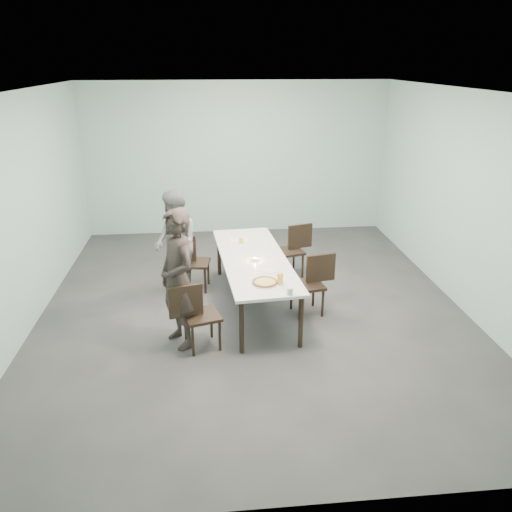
{
  "coord_description": "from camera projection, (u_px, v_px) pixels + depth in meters",
  "views": [
    {
      "loc": [
        -0.59,
        -6.46,
        3.37
      ],
      "look_at": [
        0.0,
        -0.51,
        1.0
      ],
      "focal_mm": 35.0,
      "sensor_mm": 36.0,
      "label": 1
    }
  ],
  "objects": [
    {
      "name": "ground",
      "position": [
        253.0,
        307.0,
        7.27
      ],
      "size": [
        7.0,
        7.0,
        0.0
      ],
      "primitive_type": "plane",
      "color": "#333335",
      "rests_on": "ground"
    },
    {
      "name": "room_shell",
      "position": [
        252.0,
        169.0,
        6.52
      ],
      "size": [
        6.02,
        7.02,
        3.01
      ],
      "color": "#9BC3BD",
      "rests_on": "ground"
    },
    {
      "name": "table",
      "position": [
        254.0,
        262.0,
        7.07
      ],
      "size": [
        1.11,
        2.67,
        0.75
      ],
      "rotation": [
        0.0,
        0.0,
        0.08
      ],
      "color": "white",
      "rests_on": "ground"
    },
    {
      "name": "chair_near_left",
      "position": [
        195.0,
        312.0,
        6.07
      ],
      "size": [
        0.65,
        0.52,
        0.87
      ],
      "rotation": [
        0.0,
        0.0,
        0.29
      ],
      "color": "black",
      "rests_on": "ground"
    },
    {
      "name": "chair_far_left",
      "position": [
        190.0,
        259.0,
        7.68
      ],
      "size": [
        0.64,
        0.48,
        0.87
      ],
      "rotation": [
        0.0,
        0.0,
        -0.15
      ],
      "color": "black",
      "rests_on": "ground"
    },
    {
      "name": "chair_near_right",
      "position": [
        313.0,
        280.0,
        6.95
      ],
      "size": [
        0.64,
        0.49,
        0.87
      ],
      "rotation": [
        0.0,
        0.0,
        3.33
      ],
      "color": "black",
      "rests_on": "ground"
    },
    {
      "name": "chair_far_right",
      "position": [
        294.0,
        247.0,
        8.17
      ],
      "size": [
        0.65,
        0.52,
        0.87
      ],
      "rotation": [
        0.0,
        0.0,
        3.41
      ],
      "color": "black",
      "rests_on": "ground"
    },
    {
      "name": "diner_near",
      "position": [
        178.0,
        279.0,
        6.03
      ],
      "size": [
        0.69,
        0.77,
        1.77
      ],
      "primitive_type": "imported",
      "rotation": [
        0.0,
        0.0,
        -1.06
      ],
      "color": "black",
      "rests_on": "ground"
    },
    {
      "name": "diner_far",
      "position": [
        176.0,
        243.0,
        7.49
      ],
      "size": [
        0.84,
        0.94,
        1.59
      ],
      "primitive_type": "imported",
      "rotation": [
        0.0,
        0.0,
        -1.19
      ],
      "color": "slate",
      "rests_on": "ground"
    },
    {
      "name": "pizza",
      "position": [
        265.0,
        282.0,
        6.23
      ],
      "size": [
        0.34,
        0.34,
        0.04
      ],
      "color": "white",
      "rests_on": "table"
    },
    {
      "name": "side_plate",
      "position": [
        269.0,
        271.0,
        6.6
      ],
      "size": [
        0.18,
        0.18,
        0.01
      ],
      "primitive_type": "cylinder",
      "color": "white",
      "rests_on": "table"
    },
    {
      "name": "beer_glass",
      "position": [
        280.0,
        279.0,
        6.19
      ],
      "size": [
        0.08,
        0.08,
        0.15
      ],
      "primitive_type": "cylinder",
      "color": "gold",
      "rests_on": "table"
    },
    {
      "name": "water_tumbler",
      "position": [
        290.0,
        291.0,
        5.93
      ],
      "size": [
        0.08,
        0.08,
        0.09
      ],
      "primitive_type": "cylinder",
      "color": "silver",
      "rests_on": "table"
    },
    {
      "name": "tealight",
      "position": [
        255.0,
        259.0,
        6.93
      ],
      "size": [
        0.06,
        0.06,
        0.05
      ],
      "color": "silver",
      "rests_on": "table"
    },
    {
      "name": "amber_tumbler",
      "position": [
        241.0,
        241.0,
        7.6
      ],
      "size": [
        0.07,
        0.07,
        0.08
      ],
      "primitive_type": "cylinder",
      "color": "gold",
      "rests_on": "table"
    },
    {
      "name": "menu",
      "position": [
        239.0,
        240.0,
        7.72
      ],
      "size": [
        0.32,
        0.24,
        0.01
      ],
      "primitive_type": "cube",
      "rotation": [
        0.0,
        0.0,
        0.08
      ],
      "color": "silver",
      "rests_on": "table"
    }
  ]
}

